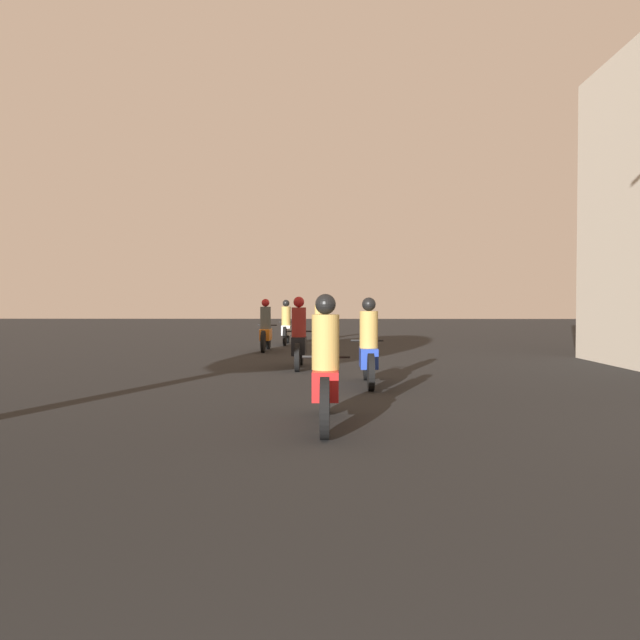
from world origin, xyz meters
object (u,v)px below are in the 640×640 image
object	(u,v)px
motorcycle_white	(286,326)
motorcycle_green	(319,323)
motorcycle_black	(299,340)
motorcycle_red	(326,373)
motorcycle_orange	(266,330)
motorcycle_blue	(369,350)

from	to	relation	value
motorcycle_white	motorcycle_green	bearing A→B (deg)	68.50
motorcycle_black	motorcycle_white	distance (m)	8.17
motorcycle_red	motorcycle_black	distance (m)	6.54
motorcycle_green	motorcycle_red	bearing A→B (deg)	-79.94
motorcycle_black	motorcycle_white	size ratio (longest dim) A/B	0.97
motorcycle_green	motorcycle_white	bearing A→B (deg)	-102.33
motorcycle_white	motorcycle_green	size ratio (longest dim) A/B	1.06
motorcycle_orange	motorcycle_white	size ratio (longest dim) A/B	1.03
motorcycle_orange	motorcycle_white	world-z (taller)	motorcycle_orange
motorcycle_red	motorcycle_orange	xyz separation A→B (m)	(-1.96, 11.60, 0.01)
motorcycle_blue	motorcycle_red	bearing A→B (deg)	-109.13
motorcycle_orange	motorcycle_white	xyz separation A→B (m)	(0.39, 3.03, 0.00)
motorcycle_red	motorcycle_blue	world-z (taller)	motorcycle_red
motorcycle_blue	motorcycle_green	world-z (taller)	motorcycle_green
motorcycle_orange	motorcycle_green	distance (m)	6.06
motorcycle_green	motorcycle_black	bearing A→B (deg)	-82.49
motorcycle_orange	motorcycle_white	bearing A→B (deg)	86.26
motorcycle_red	motorcycle_green	xyz separation A→B (m)	(-0.48, 17.47, 0.04)
motorcycle_black	motorcycle_orange	world-z (taller)	motorcycle_black
motorcycle_blue	motorcycle_black	world-z (taller)	motorcycle_black
motorcycle_red	motorcycle_white	distance (m)	14.71
motorcycle_red	motorcycle_white	bearing A→B (deg)	103.60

